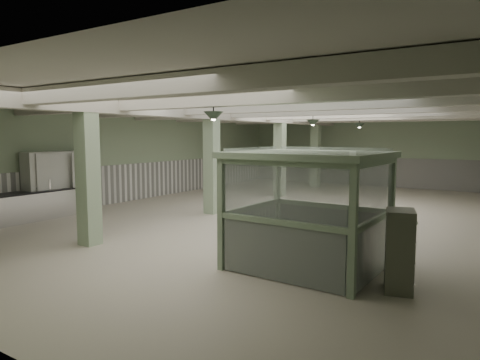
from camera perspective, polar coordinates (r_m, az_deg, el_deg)
The scene contains 27 objects.
floor at distance 14.25m, azimuth 6.83°, elevation -4.77°, with size 20.00×20.00×0.00m, color beige.
ceiling at distance 14.04m, azimuth 7.01°, elevation 9.82°, with size 14.00×20.00×0.02m, color beige.
wall_back at distance 23.44m, azimuth 17.59°, elevation 3.61°, with size 14.00×0.02×3.60m, color #93A684.
wall_left at distance 18.18m, azimuth -13.41°, elevation 3.13°, with size 0.02×20.00×3.60m, color #93A684.
wainscot_left at distance 18.24m, azimuth -13.28°, elevation -0.16°, with size 0.05×19.90×1.50m, color white.
wainscot_back at distance 23.48m, azimuth 17.49°, elevation 1.05°, with size 13.90×0.05×1.50m, color white.
girder at distance 15.27m, azimuth -1.59°, elevation 8.72°, with size 0.45×19.90×0.40m, color beige.
beam_a at distance 7.97m, azimuth -17.46°, elevation 11.30°, with size 13.90×0.35×0.32m, color beige.
beam_b at distance 9.77m, azimuth -5.98°, elevation 10.50°, with size 13.90×0.35×0.32m, color beige.
beam_c at distance 11.83m, azimuth 1.69°, elevation 9.73°, with size 13.90×0.35×0.32m, color beige.
beam_d at distance 14.03m, azimuth 7.00°, elevation 9.09°, with size 13.90×0.35×0.32m, color beige.
beam_e at distance 16.31m, azimuth 10.84°, elevation 8.58°, with size 13.90×0.35×0.32m, color beige.
beam_f at distance 18.65m, azimuth 13.72°, elevation 8.17°, with size 13.90×0.35×0.32m, color beige.
beam_g at distance 21.03m, azimuth 15.94°, elevation 7.84°, with size 13.90×0.35×0.32m, color beige.
column_a at distance 10.85m, azimuth -19.63°, elevation 1.17°, with size 0.42×0.42×3.60m, color #A1BC97.
column_b at distance 14.46m, azimuth -3.80°, elevation 2.60°, with size 0.42×0.42×3.60m, color #A1BC97.
column_c at distance 18.72m, azimuth 5.32°, elevation 3.34°, with size 0.42×0.42×3.60m, color #A1BC97.
column_d at distance 22.35m, azimuth 10.03°, elevation 3.70°, with size 0.42×0.42×3.60m, color #A1BC97.
pendant_front at distance 9.45m, azimuth -3.56°, elevation 8.43°, with size 0.44×0.44×0.22m, color #2D3D2E.
pendant_mid at distance 14.26m, azimuth 9.69°, elevation 7.51°, with size 0.44×0.44×0.22m, color #2D3D2E.
pendant_back at distance 18.96m, azimuth 15.62°, elevation 6.96°, with size 0.44×0.44×0.22m, color #2D3D2E.
prep_counter at distance 14.41m, azimuth -29.28°, elevation -3.52°, with size 0.87×4.96×0.91m.
pitcher_near at distance 14.78m, azimuth -25.33°, elevation -0.85°, with size 0.19×0.22×0.28m, color silver, non-canonical shape.
pitcher_far at distance 14.84m, azimuth -25.54°, elevation -0.78°, with size 0.21×0.24×0.31m, color silver, non-canonical shape.
walkin_cooler at distance 15.42m, azimuth -23.08°, elevation -0.57°, with size 0.86×2.22×2.03m.
guard_booth at distance 8.55m, azimuth 9.08°, elevation -1.01°, with size 2.98×2.56×2.39m.
filing_cabinet at distance 7.81m, azimuth 20.49°, elevation -8.81°, with size 0.45×0.65×1.40m, color #606453.
Camera 1 is at (6.06, -12.63, 2.64)m, focal length 32.00 mm.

